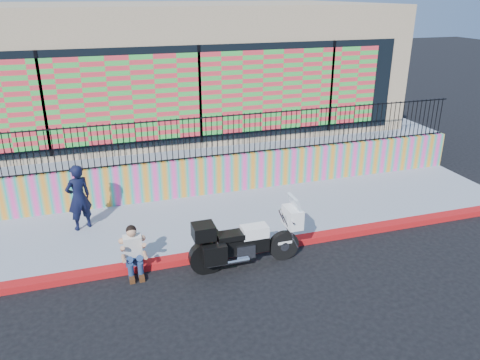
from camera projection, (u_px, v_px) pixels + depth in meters
name	position (u px, v px, depth m)	size (l,w,h in m)	color
ground	(244.00, 252.00, 10.84)	(90.00, 90.00, 0.00)	black
red_curb	(244.00, 249.00, 10.81)	(16.00, 0.30, 0.15)	#A0140B
sidewalk	(225.00, 219.00, 12.27)	(16.00, 3.00, 0.15)	#8891A3
mural_wall	(209.00, 175.00, 13.45)	(16.00, 0.20, 1.10)	#FF43A4
metal_fence	(208.00, 137.00, 13.02)	(15.80, 0.04, 1.20)	black
elevated_platform	(177.00, 131.00, 17.99)	(16.00, 10.00, 1.25)	#8891A3
storefront_building	(174.00, 62.00, 16.82)	(14.00, 8.06, 4.00)	tan
police_motorcycle	(244.00, 240.00, 10.08)	(2.45, 0.81, 1.53)	black
police_officer	(79.00, 197.00, 11.32)	(0.61, 0.40, 1.66)	black
seated_man	(134.00, 255.00, 9.85)	(0.54, 0.71, 1.06)	navy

